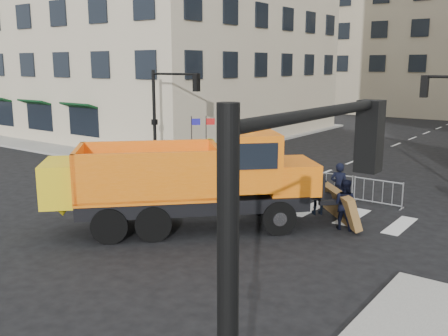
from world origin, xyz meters
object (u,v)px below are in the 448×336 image
Objects in this scene: cop_a at (339,187)px; cop_b at (344,204)px; cop_c at (319,192)px; worker at (210,156)px; plow_truck at (185,178)px.

cop_b is at bearing 110.73° from cop_a.
worker reaches higher than cop_c.
cop_a is 1.06× the size of worker.
plow_truck is at bearing 15.52° from cop_c.
cop_b is 9.75m from worker.
cop_a is at bearing -66.37° from cop_b.
worker reaches higher than cop_a.
worker is (-7.47, 2.74, 0.17)m from cop_c.
worker is (-8.96, 3.83, 0.16)m from cop_b.
cop_a is 8.08m from worker.
cop_a is at bearing -153.04° from cop_c.
worker is at bearing -20.50° from cop_a.
cop_c is (-1.49, 1.09, -0.01)m from cop_b.
plow_truck is 5.30× the size of cop_c.
cop_b is 0.99× the size of worker.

